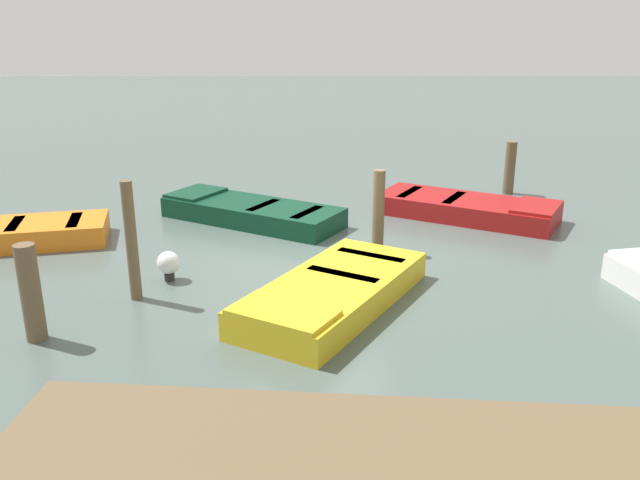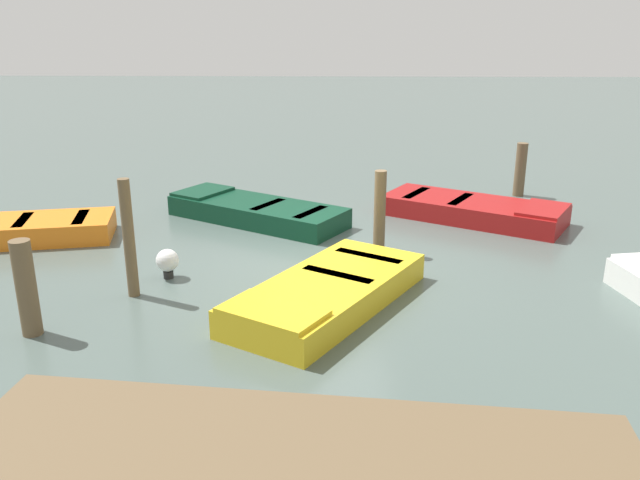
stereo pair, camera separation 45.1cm
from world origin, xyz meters
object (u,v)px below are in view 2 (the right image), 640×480
at_px(rowboat_yellow, 327,292).
at_px(mooring_piling_mid_left, 26,288).
at_px(rowboat_dark_green, 256,211).
at_px(mooring_piling_far_left, 520,170).
at_px(mooring_piling_near_right, 129,239).
at_px(mooring_piling_mid_right, 380,212).
at_px(dock_segment, 293,472).
at_px(rowboat_red, 474,210).
at_px(rowboat_orange, 6,230).
at_px(marker_buoy, 167,261).

xyz_separation_m(rowboat_yellow, mooring_piling_mid_left, (3.83, 0.99, 0.43)).
height_order(rowboat_dark_green, mooring_piling_far_left, mooring_piling_far_left).
distance_m(mooring_piling_near_right, mooring_piling_mid_right, 4.29).
relative_size(dock_segment, rowboat_red, 1.34).
bearing_deg(rowboat_yellow, dock_segment, 28.78).
bearing_deg(mooring_piling_mid_right, rowboat_orange, -3.19).
bearing_deg(marker_buoy, mooring_piling_far_left, -141.90).
xyz_separation_m(rowboat_dark_green, mooring_piling_mid_left, (2.28, 5.18, 0.43)).
height_order(rowboat_red, rowboat_orange, same).
height_order(mooring_piling_mid_left, marker_buoy, mooring_piling_mid_left).
relative_size(mooring_piling_mid_left, marker_buoy, 2.68).
height_order(dock_segment, rowboat_red, dock_segment).
bearing_deg(rowboat_yellow, rowboat_red, 176.98).
bearing_deg(mooring_piling_near_right, dock_segment, 118.68).
bearing_deg(dock_segment, rowboat_dark_green, -75.64).
bearing_deg(mooring_piling_mid_right, marker_buoy, 21.72).
bearing_deg(rowboat_yellow, marker_buoy, -81.03).
relative_size(mooring_piling_near_right, mooring_piling_far_left, 1.44).
xyz_separation_m(rowboat_red, mooring_piling_mid_right, (2.07, 2.04, 0.52)).
distance_m(rowboat_dark_green, mooring_piling_far_left, 6.34).
relative_size(dock_segment, rowboat_yellow, 1.39).
relative_size(rowboat_red, mooring_piling_mid_left, 2.98).
bearing_deg(rowboat_yellow, rowboat_dark_green, -129.14).
bearing_deg(mooring_piling_mid_right, mooring_piling_near_right, 28.80).
height_order(rowboat_red, mooring_piling_near_right, mooring_piling_near_right).
height_order(rowboat_yellow, marker_buoy, marker_buoy).
xyz_separation_m(mooring_piling_far_left, mooring_piling_mid_left, (8.20, 7.42, 0.02)).
bearing_deg(mooring_piling_far_left, marker_buoy, 38.10).
xyz_separation_m(rowboat_yellow, mooring_piling_far_left, (-4.37, -6.44, 0.40)).
distance_m(rowboat_dark_green, rowboat_orange, 4.69).
bearing_deg(mooring_piling_mid_left, mooring_piling_near_right, -126.02).
relative_size(rowboat_red, rowboat_dark_green, 0.99).
height_order(rowboat_red, mooring_piling_mid_left, mooring_piling_mid_left).
bearing_deg(rowboat_yellow, rowboat_orange, -83.99).
distance_m(mooring_piling_mid_left, marker_buoy, 2.40).
distance_m(rowboat_dark_green, mooring_piling_mid_left, 5.68).
bearing_deg(mooring_piling_mid_left, marker_buoy, -122.66).
bearing_deg(rowboat_dark_green, rowboat_orange, 48.58).
bearing_deg(rowboat_red, mooring_piling_mid_left, -111.38).
bearing_deg(mooring_piling_far_left, rowboat_red, 54.74).
xyz_separation_m(mooring_piling_near_right, mooring_piling_mid_right, (-3.76, -2.07, -0.16)).
distance_m(rowboat_yellow, mooring_piling_mid_left, 3.98).
distance_m(mooring_piling_mid_right, marker_buoy, 3.71).
bearing_deg(mooring_piling_near_right, rowboat_dark_green, -109.06).
xyz_separation_m(dock_segment, rowboat_yellow, (-0.15, -4.69, -0.62)).
height_order(mooring_piling_mid_right, mooring_piling_mid_left, mooring_piling_mid_right).
bearing_deg(rowboat_dark_green, rowboat_yellow, 141.00).
relative_size(dock_segment, mooring_piling_mid_left, 3.99).
height_order(rowboat_orange, mooring_piling_near_right, mooring_piling_near_right).
relative_size(rowboat_red, mooring_piling_far_left, 3.09).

